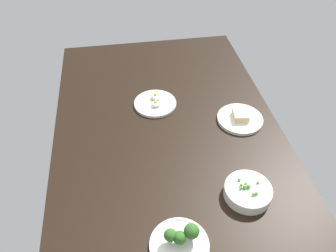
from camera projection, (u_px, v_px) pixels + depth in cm
name	position (u px, v px, depth cm)	size (l,w,h in cm)	color
dining_table	(168.00, 132.00, 150.97)	(159.16, 100.43, 4.00)	black
plate_sandwich	(240.00, 118.00, 153.10)	(20.80, 20.80, 4.74)	white
bowl_peas	(248.00, 191.00, 122.19)	(17.55, 17.55, 5.57)	white
plate_eggs	(155.00, 103.00, 161.62)	(20.38, 20.38, 4.74)	white
plate_broccoli	(180.00, 241.00, 107.77)	(19.59, 19.59, 8.60)	white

